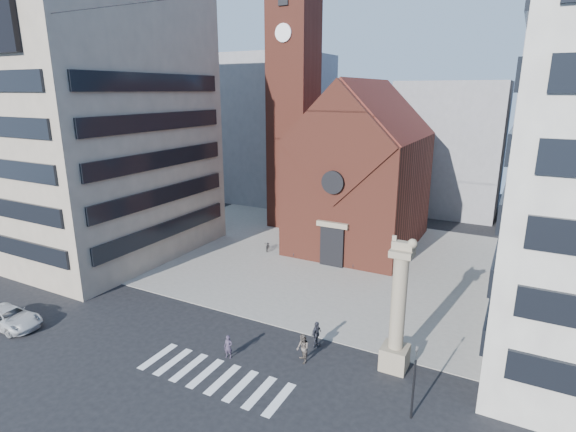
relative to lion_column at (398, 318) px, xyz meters
The scene contains 21 objects.
ground 11.01m from the lion_column, 163.32° to the right, with size 120.00×120.00×0.00m, color black.
piazza 19.18m from the lion_column, 122.03° to the left, with size 46.00×30.00×0.05m, color #9B968D.
zebra_crossing 11.72m from the lion_column, 147.61° to the right, with size 10.20×3.20×0.01m, color white, non-canonical shape.
church 24.62m from the lion_column, 114.43° to the left, with size 12.00×16.65×18.00m.
campanile 34.29m from the lion_column, 128.68° to the left, with size 5.50×5.50×31.20m.
building_left 36.01m from the lion_column, 168.37° to the left, with size 18.00×20.00×26.00m, color tan.
bg_block_left 48.23m from the lion_column, 129.04° to the left, with size 16.00×14.00×22.00m, color gray.
bg_block_mid 42.55m from the lion_column, 95.45° to the left, with size 14.00×12.00×18.00m, color gray.
lion_column is the anchor object (origin of this frame).
traffic_light 4.62m from the lion_column, 63.54° to the right, with size 0.13×0.16×4.30m.
white_car 27.72m from the lion_column, 162.83° to the right, with size 2.36×5.11×1.42m, color silver.
pedestrian_0 10.92m from the lion_column, 158.23° to the right, with size 0.58×0.38×1.58m, color #372E40.
pedestrian_1 6.27m from the lion_column, 158.47° to the right, with size 0.94×0.74×1.94m, color #594F47.
pedestrian_2 5.94m from the lion_column, behind, with size 1.06×0.44×1.82m, color #2B2B34.
scooter_0 23.39m from the lion_column, 140.40° to the left, with size 0.65×1.85×0.97m, color black.
scooter_1 22.17m from the lion_column, 137.71° to the left, with size 0.51×1.80×1.08m, color black.
scooter_2 21.02m from the lion_column, 134.71° to the left, with size 0.65×1.85×0.97m, color black.
scooter_3 19.92m from the lion_column, 131.36° to the left, with size 0.51×1.80×1.08m, color black.
scooter_4 18.91m from the lion_column, 127.62° to the left, with size 0.65×1.85×0.97m, color black.
scooter_5 17.97m from the lion_column, 123.47° to the left, with size 0.51×1.80×1.08m, color black.
scooter_6 17.15m from the lion_column, 118.89° to the left, with size 0.65×1.85×0.97m, color black.
Camera 1 is at (15.62, -21.81, 16.81)m, focal length 28.00 mm.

